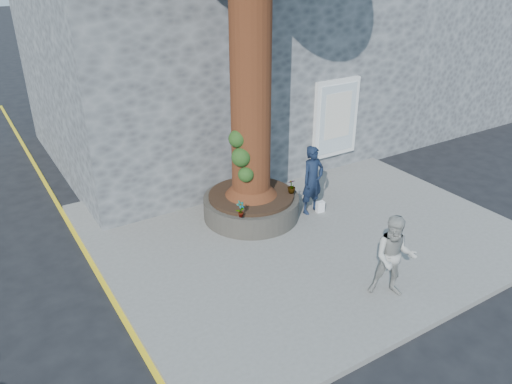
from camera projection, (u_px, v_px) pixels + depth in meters
ground at (269, 270)px, 10.33m from camera, size 120.00×120.00×0.00m
pavement at (299, 228)px, 11.78m from camera, size 9.00×8.00×0.12m
yellow_line at (109, 293)px, 9.64m from camera, size 0.10×30.00×0.01m
stone_shop at (211, 49)px, 15.61m from camera, size 10.30×8.30×6.30m
neighbour_shop at (393, 34)px, 19.49m from camera, size 6.00×8.00×6.00m
planter at (251, 205)px, 12.05m from camera, size 2.30×2.30×0.60m
man at (313, 180)px, 12.01m from camera, size 0.66×0.47×1.71m
woman at (394, 257)px, 9.09m from camera, size 1.01×0.98×1.64m
shopping_bag at (320, 207)px, 12.31m from camera, size 0.21×0.14×0.28m
plant_a at (241, 209)px, 10.81m from camera, size 0.23×0.18×0.39m
plant_b at (251, 169)px, 12.72m from camera, size 0.32×0.32×0.42m
plant_c at (292, 186)px, 11.89m from camera, size 0.20×0.20×0.34m
plant_d at (242, 173)px, 12.62m from camera, size 0.38×0.37×0.31m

